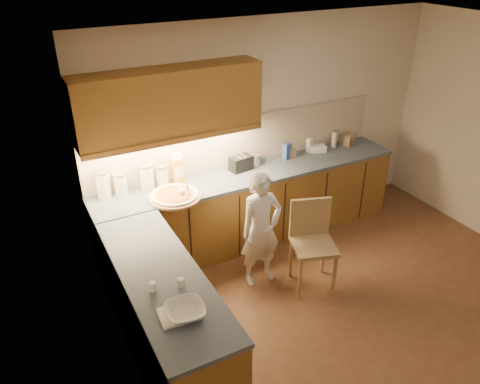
{
  "coord_description": "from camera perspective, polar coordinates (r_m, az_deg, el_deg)",
  "views": [
    {
      "loc": [
        -2.79,
        -2.57,
        3.31
      ],
      "look_at": [
        -0.8,
        1.2,
        1.0
      ],
      "focal_mm": 35.0,
      "sensor_mm": 36.0,
      "label": 1
    }
  ],
  "objects": [
    {
      "name": "room",
      "position": [
        4.13,
        17.9,
        3.7
      ],
      "size": [
        4.54,
        4.5,
        2.62
      ],
      "color": "brown",
      "rests_on": "ground"
    },
    {
      "name": "l_counter",
      "position": [
        5.12,
        -1.47,
        -5.4
      ],
      "size": [
        3.77,
        2.62,
        0.92
      ],
      "color": "olive",
      "rests_on": "ground"
    },
    {
      "name": "backsplash",
      "position": [
        5.57,
        0.11,
        6.29
      ],
      "size": [
        3.75,
        0.02,
        0.58
      ],
      "primitive_type": "cube",
      "color": "beige",
      "rests_on": "l_counter"
    },
    {
      "name": "upper_cabinets",
      "position": [
        4.88,
        -8.54,
        10.68
      ],
      "size": [
        1.95,
        0.36,
        0.73
      ],
      "color": "olive",
      "rests_on": "ground"
    },
    {
      "name": "pizza_on_board",
      "position": [
        4.94,
        -7.94,
        -0.43
      ],
      "size": [
        0.56,
        0.56,
        0.23
      ],
      "rotation": [
        0.0,
        0.0,
        -0.19
      ],
      "color": "tan",
      "rests_on": "l_counter"
    },
    {
      "name": "child",
      "position": [
        4.89,
        2.57,
        -4.59
      ],
      "size": [
        0.47,
        0.31,
        1.3
      ],
      "primitive_type": "imported",
      "rotation": [
        0.0,
        0.0,
        0.01
      ],
      "color": "white",
      "rests_on": "ground"
    },
    {
      "name": "wooden_chair",
      "position": [
        4.97,
        8.77,
        -5.56
      ],
      "size": [
        0.55,
        0.55,
        0.96
      ],
      "rotation": [
        0.0,
        0.0,
        -0.33
      ],
      "color": "tan",
      "rests_on": "ground"
    },
    {
      "name": "mixing_bowl",
      "position": [
        3.49,
        -6.7,
        -14.23
      ],
      "size": [
        0.32,
        0.32,
        0.07
      ],
      "primitive_type": "imported",
      "rotation": [
        0.0,
        0.0,
        -0.12
      ],
      "color": "silver",
      "rests_on": "l_counter"
    },
    {
      "name": "canister_a",
      "position": [
        5.05,
        -16.36,
        0.9
      ],
      "size": [
        0.15,
        0.15,
        0.31
      ],
      "rotation": [
        0.0,
        0.0,
        -0.14
      ],
      "color": "silver",
      "rests_on": "l_counter"
    },
    {
      "name": "canister_b",
      "position": [
        5.07,
        -14.36,
        0.98
      ],
      "size": [
        0.14,
        0.14,
        0.25
      ],
      "rotation": [
        0.0,
        0.0,
        0.24
      ],
      "color": "silver",
      "rests_on": "l_counter"
    },
    {
      "name": "canister_c",
      "position": [
        5.11,
        -11.28,
        1.84
      ],
      "size": [
        0.16,
        0.16,
        0.29
      ],
      "rotation": [
        0.0,
        0.0,
        0.01
      ],
      "color": "silver",
      "rests_on": "l_counter"
    },
    {
      "name": "canister_d",
      "position": [
        5.17,
        -9.47,
        2.03
      ],
      "size": [
        0.15,
        0.15,
        0.25
      ],
      "rotation": [
        0.0,
        0.0,
        0.2
      ],
      "color": "silver",
      "rests_on": "l_counter"
    },
    {
      "name": "oil_jug",
      "position": [
        5.17,
        -7.59,
        2.69
      ],
      "size": [
        0.13,
        0.1,
        0.36
      ],
      "rotation": [
        0.0,
        0.0,
        0.13
      ],
      "color": "gold",
      "rests_on": "l_counter"
    },
    {
      "name": "toaster",
      "position": [
        5.47,
        0.13,
        3.54
      ],
      "size": [
        0.28,
        0.19,
        0.17
      ],
      "rotation": [
        0.0,
        0.0,
        0.14
      ],
      "color": "black",
      "rests_on": "l_counter"
    },
    {
      "name": "steel_pot",
      "position": [
        5.61,
        1.67,
        4.02
      ],
      "size": [
        0.18,
        0.18,
        0.14
      ],
      "color": "#A9A9AE",
      "rests_on": "l_counter"
    },
    {
      "name": "blue_box",
      "position": [
        5.79,
        5.71,
        5.01
      ],
      "size": [
        0.12,
        0.1,
        0.2
      ],
      "primitive_type": "cube",
      "rotation": [
        0.0,
        0.0,
        0.35
      ],
      "color": "#3552A1",
      "rests_on": "l_counter"
    },
    {
      "name": "card_box_a",
      "position": [
        5.86,
        6.01,
        4.78
      ],
      "size": [
        0.16,
        0.13,
        0.1
      ],
      "primitive_type": "cube",
      "rotation": [
        0.0,
        0.0,
        -0.16
      ],
      "color": "tan",
      "rests_on": "l_counter"
    },
    {
      "name": "white_bottle",
      "position": [
        6.02,
        8.44,
        5.66
      ],
      "size": [
        0.07,
        0.07,
        0.18
      ],
      "primitive_type": "cube",
      "rotation": [
        0.0,
        0.0,
        0.24
      ],
      "color": "white",
      "rests_on": "l_counter"
    },
    {
      "name": "flat_pack",
      "position": [
        6.07,
        9.43,
        5.26
      ],
      "size": [
        0.22,
        0.18,
        0.08
      ],
      "primitive_type": "cube",
      "rotation": [
        0.0,
        0.0,
        -0.26
      ],
      "color": "white",
      "rests_on": "l_counter"
    },
    {
      "name": "tall_jar",
      "position": [
        6.21,
        11.4,
        6.33
      ],
      "size": [
        0.07,
        0.07,
        0.22
      ],
      "rotation": [
        0.0,
        0.0,
        0.37
      ],
      "color": "beige",
      "rests_on": "l_counter"
    },
    {
      "name": "card_box_b",
      "position": [
        6.36,
        13.05,
        6.31
      ],
      "size": [
        0.22,
        0.2,
        0.14
      ],
      "primitive_type": "cube",
      "rotation": [
        0.0,
        0.0,
        0.37
      ],
      "color": "#957850",
      "rests_on": "l_counter"
    },
    {
      "name": "dough_cloth",
      "position": [
        3.51,
        -7.45,
        -14.49
      ],
      "size": [
        0.3,
        0.24,
        0.02
      ],
      "primitive_type": "cube",
      "rotation": [
        0.0,
        0.0,
        -0.08
      ],
      "color": "white",
      "rests_on": "l_counter"
    },
    {
      "name": "spice_jar_a",
      "position": [
        3.73,
        -10.64,
        -11.29
      ],
      "size": [
        0.07,
        0.07,
        0.08
      ],
      "primitive_type": "cylinder",
      "rotation": [
        0.0,
        0.0,
        -0.33
      ],
      "color": "white",
      "rests_on": "l_counter"
    },
    {
      "name": "spice_jar_b",
      "position": [
        3.73,
        -7.21,
        -10.89
      ],
      "size": [
        0.07,
        0.07,
        0.07
      ],
      "primitive_type": "cylinder",
      "rotation": [
        0.0,
        0.0,
        -0.34
      ],
      "color": "silver",
      "rests_on": "l_counter"
    }
  ]
}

